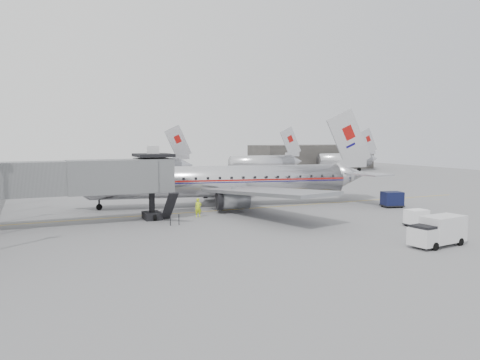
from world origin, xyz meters
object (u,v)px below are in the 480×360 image
object	(u,v)px
service_van	(438,231)
airliner	(227,181)
baggage_cart_navy	(392,199)
ramp_worker	(198,208)
baggage_cart_white	(416,217)

from	to	relation	value
service_van	airliner	bearing A→B (deg)	97.13
baggage_cart_navy	ramp_worker	world-z (taller)	ramp_worker
service_van	baggage_cart_white	bearing A→B (deg)	48.85
ramp_worker	airliner	bearing A→B (deg)	49.37
airliner	service_van	distance (m)	25.74
baggage_cart_white	airliner	bearing A→B (deg)	120.99
baggage_cart_white	ramp_worker	distance (m)	20.52
baggage_cart_navy	baggage_cart_white	xyz separation A→B (m)	(-6.03, -9.78, -0.15)
baggage_cart_navy	baggage_cart_white	size ratio (longest dim) A/B	1.34
service_van	baggage_cart_white	size ratio (longest dim) A/B	2.49
service_van	baggage_cart_navy	size ratio (longest dim) A/B	1.86
baggage_cart_navy	airliner	bearing A→B (deg)	165.26
service_van	baggage_cart_navy	bearing A→B (deg)	50.14
baggage_cart_navy	ramp_worker	distance (m)	22.40
service_van	baggage_cart_white	xyz separation A→B (m)	(4.29, 6.40, -0.34)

